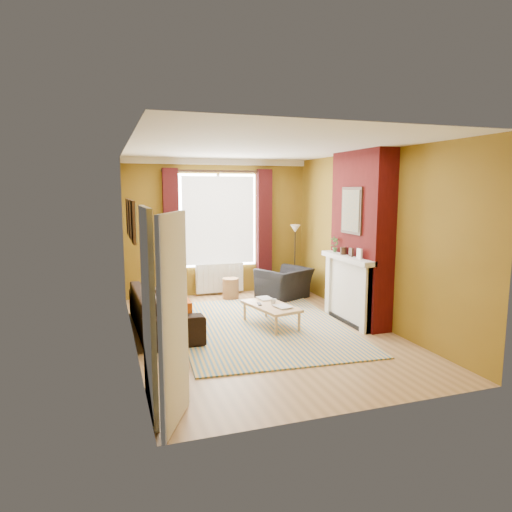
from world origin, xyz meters
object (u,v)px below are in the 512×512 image
armchair (284,283)px  floor_lamp (295,239)px  sofa (163,309)px  coffee_table (271,307)px  wicker_stool (231,288)px

armchair → floor_lamp: 1.01m
sofa → armchair: (2.57, 1.26, -0.01)m
armchair → coffee_table: size_ratio=0.82×
coffee_table → wicker_stool: size_ratio=2.80×
coffee_table → wicker_stool: wicker_stool is taller
sofa → coffee_table: 1.71m
coffee_table → floor_lamp: bearing=45.5°
sofa → floor_lamp: bearing=-62.4°
sofa → coffee_table: size_ratio=1.90×
wicker_stool → floor_lamp: (1.42, 0.05, 0.94)m
armchair → wicker_stool: (-1.02, 0.36, -0.10)m
armchair → wicker_stool: 1.09m
floor_lamp → armchair: bearing=-134.8°
sofa → floor_lamp: 3.51m
coffee_table → sofa: bearing=153.2°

